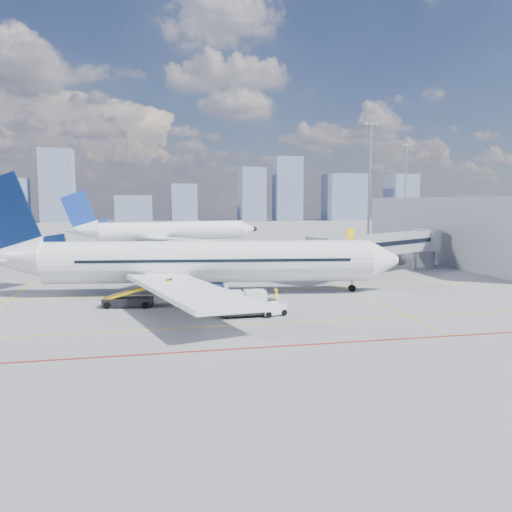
{
  "coord_description": "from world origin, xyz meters",
  "views": [
    {
      "loc": [
        -6.35,
        -42.56,
        9.4
      ],
      "look_at": [
        3.58,
        5.31,
        4.0
      ],
      "focal_mm": 35.0,
      "sensor_mm": 36.0,
      "label": 1
    }
  ],
  "objects": [
    {
      "name": "floodlight_mast_far",
      "position": [
        65.0,
        90.0,
        13.59
      ],
      "size": [
        3.2,
        0.61,
        25.45
      ],
      "color": "gray",
      "rests_on": "ground"
    },
    {
      "name": "belt_loader",
      "position": [
        -8.5,
        2.51,
        0.65
      ],
      "size": [
        6.3,
        2.35,
        2.53
      ],
      "rotation": [
        0.0,
        0.0,
        -0.16
      ],
      "color": "black",
      "rests_on": "ground"
    },
    {
      "name": "baggage_tug",
      "position": [
        3.11,
        -3.38,
        0.68
      ],
      "size": [
        2.3,
        1.8,
        1.42
      ],
      "rotation": [
        0.0,
        0.0,
        0.31
      ],
      "color": "white",
      "rests_on": "ground"
    },
    {
      "name": "floodlight_mast_ne",
      "position": [
        38.0,
        55.0,
        13.59
      ],
      "size": [
        3.2,
        0.61,
        25.45
      ],
      "color": "gray",
      "rests_on": "ground"
    },
    {
      "name": "ramp_worker",
      "position": [
        4.1,
        -1.06,
        0.91
      ],
      "size": [
        0.69,
        0.79,
        1.82
      ],
      "primitive_type": "imported",
      "rotation": [
        0.0,
        0.0,
        1.11
      ],
      "color": "yellow",
      "rests_on": "ground"
    },
    {
      "name": "main_aircraft",
      "position": [
        -2.6,
        7.72,
        3.22
      ],
      "size": [
        43.71,
        37.97,
        12.81
      ],
      "rotation": [
        0.0,
        0.0,
        -0.13
      ],
      "color": "white",
      "rests_on": "ground"
    },
    {
      "name": "second_aircraft",
      "position": [
        -3.89,
        60.74,
        3.22
      ],
      "size": [
        39.79,
        34.34,
        11.71
      ],
      "rotation": [
        0.0,
        0.0,
        0.2
      ],
      "color": "white",
      "rests_on": "ground"
    },
    {
      "name": "ground",
      "position": [
        0.0,
        0.0,
        0.0
      ],
      "size": [
        420.0,
        420.0,
        0.0
      ],
      "primitive_type": "plane",
      "color": "gray",
      "rests_on": "ground"
    },
    {
      "name": "cargo_dolly",
      "position": [
        0.78,
        -3.19,
        1.16
      ],
      "size": [
        3.87,
        1.74,
        2.12
      ],
      "rotation": [
        0.0,
        0.0,
        0.01
      ],
      "color": "black",
      "rests_on": "ground"
    },
    {
      "name": "jet_bridge",
      "position": [
        23.51,
        16.91,
        3.74
      ],
      "size": [
        23.55,
        15.78,
        6.3
      ],
      "color": "#919499",
      "rests_on": "ground"
    },
    {
      "name": "distant_skyline",
      "position": [
        1.88,
        190.0,
        11.66
      ],
      "size": [
        248.77,
        15.74,
        31.91
      ],
      "color": "slate",
      "rests_on": "ground"
    },
    {
      "name": "apron_markings",
      "position": [
        -0.58,
        -3.91,
        0.01
      ],
      "size": [
        90.0,
        35.12,
        0.01
      ],
      "color": "yellow",
      "rests_on": "ground"
    },
    {
      "name": "terminal_block",
      "position": [
        39.95,
        26.0,
        5.0
      ],
      "size": [
        10.0,
        42.0,
        10.0
      ],
      "color": "#919499",
      "rests_on": "ground"
    }
  ]
}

